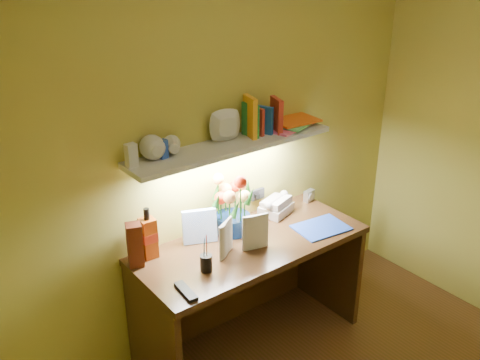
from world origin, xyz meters
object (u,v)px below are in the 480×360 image
at_px(desk, 251,295).
at_px(whisky_bottle, 148,233).
at_px(telephone, 276,205).
at_px(flower_bouquet, 232,203).
at_px(desk_clock, 309,196).

bearing_deg(desk, whisky_bottle, 158.04).
xyz_separation_m(desk, whisky_bottle, (-0.55, 0.22, 0.52)).
bearing_deg(telephone, desk, -170.35).
distance_m(flower_bouquet, whisky_bottle, 0.54).
height_order(flower_bouquet, desk_clock, flower_bouquet).
bearing_deg(desk_clock, flower_bouquet, 171.81).
relative_size(desk, flower_bouquet, 3.72).
xyz_separation_m(desk, flower_bouquet, (-0.01, 0.17, 0.56)).
bearing_deg(whisky_bottle, flower_bouquet, -5.26).
xyz_separation_m(telephone, desk_clock, (0.30, 0.00, -0.02)).
height_order(desk, whisky_bottle, whisky_bottle).
height_order(desk, desk_clock, desk_clock).
distance_m(desk_clock, whisky_bottle, 1.21).
bearing_deg(desk, flower_bouquet, 92.95).
xyz_separation_m(flower_bouquet, desk_clock, (0.66, 0.02, -0.15)).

